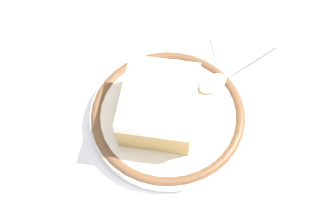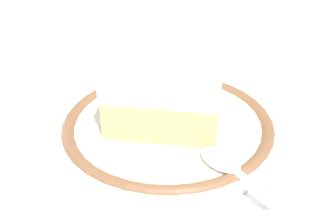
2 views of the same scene
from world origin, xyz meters
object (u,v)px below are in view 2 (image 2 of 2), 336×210
cup (1,77)px  sugar_packet (305,193)px  cake_slice (165,94)px  spoon (244,177)px  plate (168,129)px

cup → sugar_packet: cup is taller
cake_slice → spoon: (0.07, -0.08, -0.02)m
cake_slice → sugar_packet: bearing=-30.2°
plate → spoon: 0.10m
spoon → cup: cup is taller
plate → cup: bearing=172.3°
sugar_packet → plate: bearing=152.6°
plate → sugar_packet: 0.13m
spoon → cup: (-0.23, 0.09, 0.02)m
cup → sugar_packet: bearing=-16.4°
spoon → sugar_packet: size_ratio=2.31×
plate → sugar_packet: plate is taller
plate → cup: cup is taller
cake_slice → spoon: 0.11m
sugar_packet → cup: bearing=163.6°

